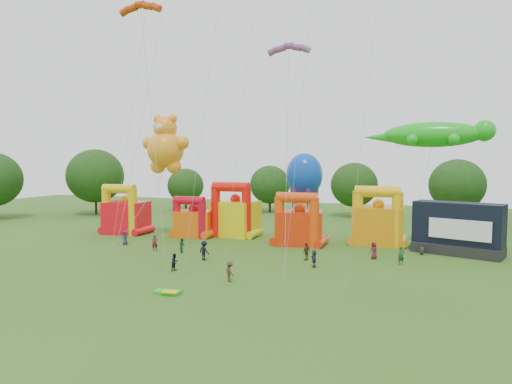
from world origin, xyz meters
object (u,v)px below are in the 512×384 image
(bouncy_castle_2, at_px, (235,216))
(spectator_0, at_px, (125,238))
(octopus_kite, at_px, (302,189))
(stage_trailer, at_px, (458,229))
(bouncy_castle_0, at_px, (125,215))
(spectator_4, at_px, (307,252))
(gecko_kite, at_px, (426,166))
(teddy_bear_kite, at_px, (154,176))

(bouncy_castle_2, xyz_separation_m, spectator_0, (-9.98, -10.05, -1.91))
(octopus_kite, bearing_deg, stage_trailer, -6.66)
(bouncy_castle_0, xyz_separation_m, spectator_0, (4.95, -7.05, -1.76))
(spectator_4, bearing_deg, spectator_0, -68.18)
(bouncy_castle_0, height_order, spectator_4, bouncy_castle_0)
(spectator_0, bearing_deg, stage_trailer, 19.44)
(bouncy_castle_2, bearing_deg, spectator_0, -134.82)
(bouncy_castle_2, height_order, spectator_4, bouncy_castle_2)
(gecko_kite, relative_size, spectator_4, 8.23)
(gecko_kite, relative_size, spectator_0, 8.86)
(spectator_0, bearing_deg, gecko_kite, 24.49)
(spectator_4, bearing_deg, bouncy_castle_0, -82.02)
(bouncy_castle_0, relative_size, spectator_4, 3.86)
(bouncy_castle_0, relative_size, bouncy_castle_2, 0.94)
(gecko_kite, bearing_deg, spectator_4, -135.92)
(spectator_0, height_order, spectator_4, spectator_4)
(bouncy_castle_0, relative_size, teddy_bear_kite, 0.42)
(spectator_0, xyz_separation_m, spectator_4, (22.30, -1.10, 0.06))
(spectator_0, bearing_deg, octopus_kite, 34.19)
(teddy_bear_kite, bearing_deg, spectator_0, -99.85)
(stage_trailer, distance_m, spectator_4, 16.84)
(stage_trailer, height_order, gecko_kite, gecko_kite)
(stage_trailer, bearing_deg, gecko_kite, 143.19)
(stage_trailer, bearing_deg, spectator_4, -150.02)
(octopus_kite, bearing_deg, spectator_4, -73.36)
(spectator_0, bearing_deg, bouncy_castle_0, 133.33)
(octopus_kite, bearing_deg, bouncy_castle_2, 175.50)
(gecko_kite, xyz_separation_m, spectator_0, (-33.50, -9.74, -8.60))
(stage_trailer, relative_size, octopus_kite, 0.86)
(stage_trailer, bearing_deg, bouncy_castle_0, -179.71)
(bouncy_castle_2, bearing_deg, octopus_kite, -4.50)
(gecko_kite, bearing_deg, stage_trailer, -36.81)
(spectator_0, bearing_deg, bouncy_castle_2, 53.46)
(octopus_kite, xyz_separation_m, spectator_4, (3.11, -10.42, -5.55))
(teddy_bear_kite, height_order, spectator_4, teddy_bear_kite)
(teddy_bear_kite, relative_size, spectator_4, 9.09)
(bouncy_castle_2, height_order, stage_trailer, bouncy_castle_2)
(bouncy_castle_0, distance_m, spectator_4, 28.49)
(gecko_kite, bearing_deg, bouncy_castle_0, -176.00)
(stage_trailer, xyz_separation_m, octopus_kite, (-17.62, 2.06, 3.74))
(bouncy_castle_2, relative_size, gecko_kite, 0.50)
(teddy_bear_kite, distance_m, spectator_0, 8.89)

